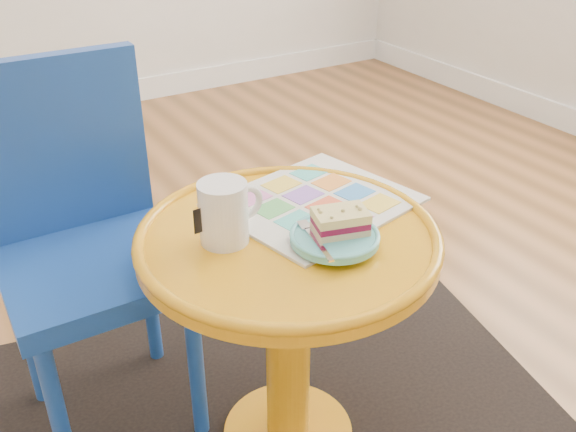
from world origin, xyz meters
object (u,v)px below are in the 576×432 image
mug (225,211)px  side_table (288,300)px  newspaper (315,202)px  chair (82,232)px  plate (335,238)px

mug → side_table: bearing=-24.9°
newspaper → mug: 0.23m
chair → plate: 0.55m
side_table → mug: bearing=158.9°
newspaper → mug: size_ratio=2.84×
side_table → newspaper: (0.11, 0.08, 0.16)m
side_table → chair: size_ratio=0.69×
side_table → plate: 0.20m
chair → mug: size_ratio=6.42×
side_table → mug: mug is taller
chair → newspaper: 0.49m
side_table → newspaper: bearing=34.7°
chair → plate: size_ratio=5.08×
newspaper → plate: (-0.06, -0.16, 0.01)m
mug → plate: size_ratio=0.79×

